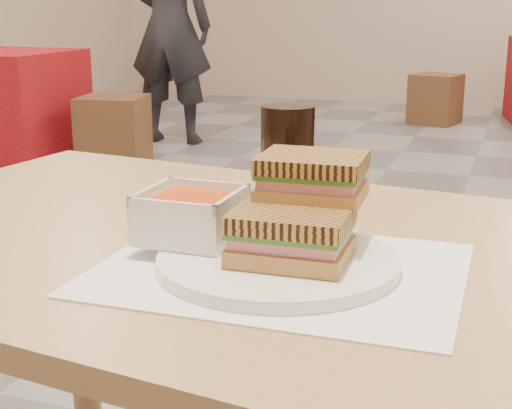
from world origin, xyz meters
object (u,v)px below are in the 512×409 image
(plate, at_px, (278,261))
(bg_chair_2l, at_px, (435,99))
(bg_table_0, at_px, (8,106))
(cola_glass, at_px, (287,163))
(patron_a, at_px, (169,25))
(bg_chair_0r, at_px, (114,131))
(main_table, at_px, (264,329))
(soup_bowl, at_px, (191,217))
(panini_lower, at_px, (291,235))

(plate, bearing_deg, bg_chair_2l, 94.71)
(bg_table_0, distance_m, bg_chair_2l, 3.49)
(cola_glass, relative_size, patron_a, 0.09)
(cola_glass, distance_m, bg_chair_0r, 3.92)
(main_table, distance_m, patron_a, 4.75)
(cola_glass, bearing_deg, soup_bowl, -109.61)
(soup_bowl, height_order, bg_chair_2l, soup_bowl)
(soup_bowl, bearing_deg, bg_table_0, 130.36)
(bg_table_0, xyz_separation_m, bg_chair_2l, (2.48, 2.46, -0.15))
(bg_chair_0r, xyz_separation_m, patron_a, (-0.02, 0.88, 0.63))
(main_table, height_order, soup_bowl, soup_bowl)
(soup_bowl, height_order, cola_glass, cola_glass)
(main_table, height_order, patron_a, patron_a)
(main_table, distance_m, soup_bowl, 0.18)
(plate, xyz_separation_m, bg_table_0, (-2.96, 3.37, -0.40))
(panini_lower, bearing_deg, bg_chair_2l, 94.88)
(panini_lower, distance_m, bg_chair_0r, 4.13)
(bg_table_0, bearing_deg, main_table, -48.45)
(bg_chair_2l, xyz_separation_m, patron_a, (-1.74, -1.53, 0.64))
(plate, distance_m, soup_bowl, 0.12)
(bg_chair_0r, bearing_deg, main_table, -57.11)
(main_table, xyz_separation_m, patron_a, (-2.18, 4.22, 0.21))
(soup_bowl, xyz_separation_m, bg_chair_2l, (-0.37, 5.81, -0.58))
(plate, relative_size, panini_lower, 2.12)
(panini_lower, height_order, bg_table_0, panini_lower)
(soup_bowl, distance_m, patron_a, 4.77)
(main_table, relative_size, bg_chair_2l, 2.84)
(panini_lower, bearing_deg, cola_glass, 108.54)
(main_table, xyz_separation_m, bg_chair_2l, (-0.44, 5.75, -0.43))
(plate, relative_size, cola_glass, 1.76)
(bg_table_0, height_order, patron_a, patron_a)
(bg_chair_0r, bearing_deg, plate, -57.20)
(bg_chair_0r, bearing_deg, bg_table_0, -176.40)
(panini_lower, xyz_separation_m, cola_glass, (-0.07, 0.21, 0.03))
(main_table, height_order, bg_chair_2l, main_table)
(main_table, height_order, bg_table_0, main_table)
(panini_lower, distance_m, bg_table_0, 4.53)
(patron_a, bearing_deg, soup_bowl, -63.78)
(soup_bowl, xyz_separation_m, panini_lower, (0.13, -0.03, 0.00))
(bg_chair_0r, bearing_deg, patron_a, 91.00)
(bg_table_0, bearing_deg, patron_a, 51.24)
(main_table, bearing_deg, plate, -61.27)
(panini_lower, xyz_separation_m, bg_chair_2l, (-0.50, 5.84, -0.59))
(bg_table_0, bearing_deg, panini_lower, -48.63)
(panini_lower, relative_size, cola_glass, 0.83)
(patron_a, bearing_deg, cola_glass, -62.13)
(bg_chair_0r, relative_size, bg_chair_2l, 1.03)
(main_table, distance_m, panini_lower, 0.19)
(plate, height_order, cola_glass, cola_glass)
(soup_bowl, relative_size, bg_chair_0r, 0.23)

